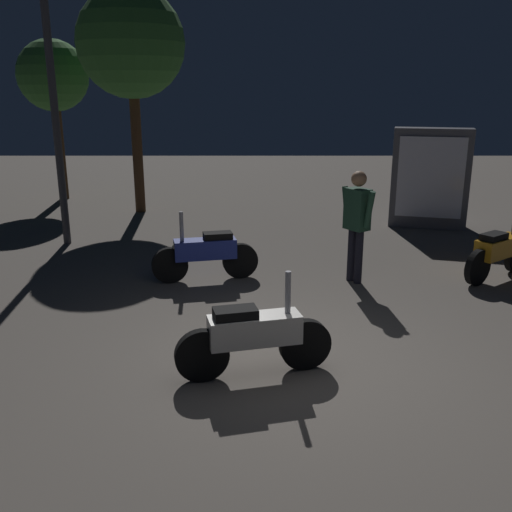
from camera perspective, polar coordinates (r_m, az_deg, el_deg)
name	(u,v)px	position (r m, az deg, el deg)	size (l,w,h in m)	color
ground_plane	(303,364)	(6.29, 4.77, -10.77)	(40.00, 40.00, 0.00)	#605951
motorcycle_white_foreground	(255,336)	(5.86, -0.07, -8.07)	(1.64, 0.51, 1.11)	black
motorcycle_orange_parked_left	(500,252)	(9.61, 23.43, 0.42)	(1.39, 1.08, 1.11)	black
motorcycle_blue_parked_right	(207,253)	(8.76, -4.99, 0.29)	(1.64, 0.50, 1.11)	black
person_rider_beside	(358,217)	(8.65, 10.29, 3.91)	(0.46, 0.60, 1.72)	black
streetlamp_near	(53,76)	(11.20, -19.84, 16.75)	(0.36, 0.36, 4.87)	#38383D
tree_left_bg	(54,77)	(16.11, -19.68, 16.63)	(1.81, 1.81, 4.12)	#4C331E
tree_center_bg	(132,44)	(13.87, -12.37, 20.15)	(2.45, 2.45, 5.09)	#4C331E
kiosk_billboard	(431,178)	(12.69, 17.28, 7.51)	(1.68, 0.91, 2.10)	#595960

